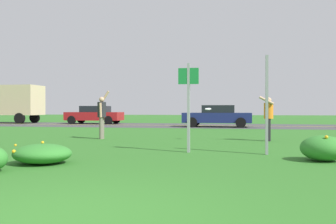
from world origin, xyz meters
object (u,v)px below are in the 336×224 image
object	(u,v)px
car_navy_center_left	(217,116)
box_truck_dark_green	(4,102)
car_red_center_right	(95,115)
sign_post_by_roadside	(267,105)
sign_post_near_path	(189,98)
person_thrower_dark_shirt	(102,113)
person_catcher_orange_shirt	(268,115)
frisbee_white	(208,109)

from	to	relation	value
car_navy_center_left	box_truck_dark_green	bearing A→B (deg)	169.48
car_red_center_right	sign_post_by_roadside	bearing A→B (deg)	-55.68
box_truck_dark_green	sign_post_near_path	bearing A→B (deg)	-44.09
sign_post_near_path	person_thrower_dark_shirt	bearing A→B (deg)	136.58
person_catcher_orange_shirt	box_truck_dark_green	world-z (taller)	box_truck_dark_green
person_catcher_orange_shirt	person_thrower_dark_shirt	bearing A→B (deg)	-177.59
sign_post_near_path	person_catcher_orange_shirt	xyz separation A→B (m)	(2.44, 4.06, -0.51)
person_catcher_orange_shirt	box_truck_dark_green	size ratio (longest dim) A/B	0.25
person_thrower_dark_shirt	box_truck_dark_green	distance (m)	20.08
person_thrower_dark_shirt	box_truck_dark_green	size ratio (longest dim) A/B	0.29
person_thrower_dark_shirt	frisbee_white	bearing A→B (deg)	1.16
car_red_center_right	box_truck_dark_green	size ratio (longest dim) A/B	0.67
sign_post_near_path	box_truck_dark_green	world-z (taller)	box_truck_dark_green
car_navy_center_left	car_red_center_right	bearing A→B (deg)	161.39
person_catcher_orange_shirt	frisbee_white	xyz separation A→B (m)	(-2.22, -0.19, 0.22)
sign_post_near_path	person_catcher_orange_shirt	size ratio (longest dim) A/B	1.46
sign_post_near_path	car_red_center_right	xyz separation A→B (m)	(-10.14, 17.79, -0.74)
person_catcher_orange_shirt	car_navy_center_left	world-z (taller)	person_catcher_orange_shirt
sign_post_near_path	car_red_center_right	size ratio (longest dim) A/B	0.54
frisbee_white	car_red_center_right	world-z (taller)	car_red_center_right
person_thrower_dark_shirt	car_navy_center_left	size ratio (longest dim) A/B	0.43
person_catcher_orange_shirt	car_navy_center_left	size ratio (longest dim) A/B	0.37
person_catcher_orange_shirt	frisbee_white	size ratio (longest dim) A/B	7.06
sign_post_by_roadside	car_red_center_right	distance (m)	21.65
person_thrower_dark_shirt	sign_post_near_path	bearing A→B (deg)	-43.42
car_navy_center_left	car_red_center_right	size ratio (longest dim) A/B	1.00
person_thrower_dark_shirt	car_red_center_right	world-z (taller)	person_thrower_dark_shirt
person_catcher_orange_shirt	car_red_center_right	bearing A→B (deg)	132.49
sign_post_near_path	person_thrower_dark_shirt	size ratio (longest dim) A/B	1.26
car_navy_center_left	car_red_center_right	xyz separation A→B (m)	(-10.11, 3.41, 0.00)
frisbee_white	person_catcher_orange_shirt	bearing A→B (deg)	4.78
sign_post_by_roadside	frisbee_white	distance (m)	4.37
sign_post_by_roadside	car_red_center_right	xyz separation A→B (m)	(-12.20, 17.87, -0.56)
car_red_center_right	box_truck_dark_green	world-z (taller)	box_truck_dark_green
sign_post_by_roadside	person_thrower_dark_shirt	world-z (taller)	sign_post_by_roadside
box_truck_dark_green	person_thrower_dark_shirt	bearing A→B (deg)	-44.27
person_catcher_orange_shirt	car_red_center_right	xyz separation A→B (m)	(-12.58, 13.73, -0.24)
sign_post_by_roadside	frisbee_white	xyz separation A→B (m)	(-1.85, 3.96, -0.10)
frisbee_white	car_navy_center_left	size ratio (longest dim) A/B	0.05
car_navy_center_left	box_truck_dark_green	xyz separation A→B (m)	(-18.34, 3.41, 1.06)
person_thrower_dark_shirt	car_navy_center_left	bearing A→B (deg)	69.43
sign_post_near_path	person_catcher_orange_shirt	world-z (taller)	sign_post_near_path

